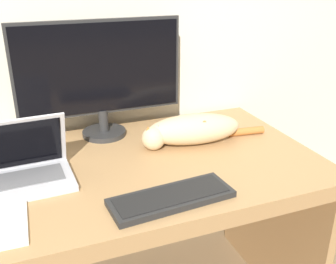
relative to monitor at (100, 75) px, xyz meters
name	(u,v)px	position (x,y,z in m)	size (l,w,h in m)	color
desk	(119,204)	(-0.02, -0.30, -0.42)	(1.48, 0.79, 0.76)	#A37A4C
monitor	(100,75)	(0.00, 0.00, 0.00)	(0.67, 0.18, 0.48)	#282828
laptop	(22,171)	(-0.34, -0.30, -0.22)	(0.32, 0.23, 0.22)	#B7B7BC
external_keyboard	(171,198)	(0.08, -0.58, -0.25)	(0.39, 0.16, 0.02)	black
cat	(192,129)	(0.31, -0.21, -0.20)	(0.54, 0.19, 0.12)	#D1B284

